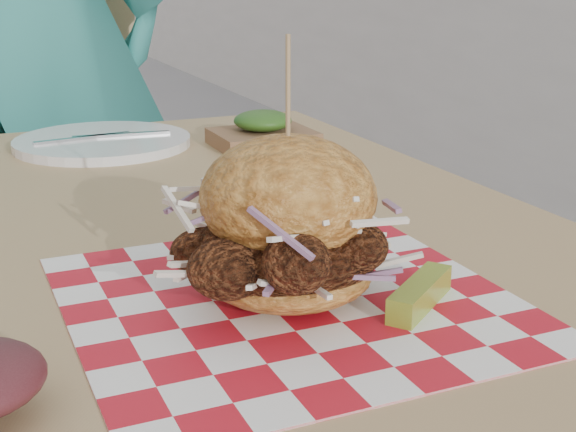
# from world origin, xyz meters

# --- Properties ---
(patio_table) EXTENTS (0.80, 1.20, 0.75)m
(patio_table) POSITION_xyz_m (-0.00, -0.34, 0.67)
(patio_table) COLOR tan
(patio_table) RESTS_ON ground
(patio_chair) EXTENTS (0.45, 0.46, 0.95)m
(patio_chair) POSITION_xyz_m (0.01, 0.66, 0.55)
(patio_chair) COLOR tan
(patio_chair) RESTS_ON ground
(paper_liner) EXTENTS (0.36, 0.36, 0.00)m
(paper_liner) POSITION_xyz_m (0.03, -0.56, 0.75)
(paper_liner) COLOR red
(paper_liner) RESTS_ON patio_table
(sandwich) EXTENTS (0.19, 0.19, 0.22)m
(sandwich) POSITION_xyz_m (0.03, -0.56, 0.81)
(sandwich) COLOR #CB8939
(sandwich) RESTS_ON paper_liner
(pickle_spear) EXTENTS (0.09, 0.07, 0.02)m
(pickle_spear) POSITION_xyz_m (0.12, -0.62, 0.76)
(pickle_spear) COLOR #A1A730
(pickle_spear) RESTS_ON paper_liner
(place_setting) EXTENTS (0.27, 0.27, 0.02)m
(place_setting) POSITION_xyz_m (-0.00, 0.10, 0.76)
(place_setting) COLOR white
(place_setting) RESTS_ON patio_table
(kraft_tray) EXTENTS (0.15, 0.12, 0.06)m
(kraft_tray) POSITION_xyz_m (0.23, 0.00, 0.77)
(kraft_tray) COLOR brown
(kraft_tray) RESTS_ON patio_table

